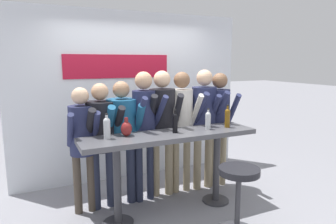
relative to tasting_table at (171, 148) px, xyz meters
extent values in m
plane|color=gray|center=(0.00, 0.00, -0.84)|extent=(40.00, 40.00, 0.00)
cube|color=silver|center=(0.00, 1.44, 0.49)|extent=(3.80, 0.10, 2.66)
cube|color=#B2142D|center=(-0.25, 1.38, 0.97)|extent=(1.65, 0.02, 0.36)
cube|color=#4C4C51|center=(0.00, 0.00, 0.15)|extent=(2.20, 0.52, 0.06)
cylinder|color=#333338|center=(-0.68, 0.00, -0.34)|extent=(0.09, 0.09, 0.96)
cylinder|color=#333338|center=(-0.68, 0.00, -0.83)|extent=(0.36, 0.36, 0.02)
cylinder|color=#333338|center=(0.68, 0.00, -0.34)|extent=(0.09, 0.09, 0.96)
cylinder|color=#333338|center=(0.68, 0.00, -0.83)|extent=(0.36, 0.36, 0.02)
cylinder|color=#333338|center=(0.45, -0.75, -0.47)|extent=(0.06, 0.06, 0.70)
cylinder|color=black|center=(0.45, -0.75, -0.11)|extent=(0.44, 0.44, 0.07)
cylinder|color=#473D33|center=(-1.06, 0.46, -0.46)|extent=(0.10, 0.10, 0.76)
cylinder|color=#473D33|center=(-0.89, 0.46, -0.46)|extent=(0.10, 0.10, 0.76)
cylinder|color=#23284C|center=(-0.98, 0.46, 0.22)|extent=(0.31, 0.31, 0.60)
sphere|color=#D6AD89|center=(-0.98, 0.46, 0.64)|extent=(0.21, 0.21, 0.21)
cylinder|color=#23284C|center=(-1.13, 0.32, 0.26)|extent=(0.08, 0.35, 0.46)
cylinder|color=#23284C|center=(-0.84, 0.31, 0.26)|extent=(0.08, 0.35, 0.46)
cylinder|color=#23283D|center=(-0.84, 0.48, -0.45)|extent=(0.12, 0.12, 0.78)
cylinder|color=#23283D|center=(-0.64, 0.49, -0.45)|extent=(0.12, 0.12, 0.78)
cylinder|color=black|center=(-0.74, 0.48, 0.25)|extent=(0.39, 0.39, 0.62)
sphere|color=tan|center=(-0.74, 0.48, 0.68)|extent=(0.21, 0.21, 0.21)
cylinder|color=black|center=(-0.90, 0.32, 0.29)|extent=(0.11, 0.38, 0.48)
cylinder|color=black|center=(-0.55, 0.34, 0.29)|extent=(0.11, 0.38, 0.48)
cylinder|color=#23283D|center=(-0.57, 0.49, -0.45)|extent=(0.12, 0.12, 0.79)
cylinder|color=#23283D|center=(-0.36, 0.48, -0.45)|extent=(0.12, 0.12, 0.79)
cylinder|color=#19517A|center=(-0.47, 0.48, 0.26)|extent=(0.41, 0.41, 0.62)
sphere|color=#9E7556|center=(-0.47, 0.48, 0.69)|extent=(0.21, 0.21, 0.21)
cylinder|color=#19517A|center=(-0.66, 0.34, 0.30)|extent=(0.11, 0.38, 0.49)
cylinder|color=#19517A|center=(-0.29, 0.32, 0.30)|extent=(0.11, 0.38, 0.49)
cylinder|color=#23283D|center=(-0.26, 0.44, -0.42)|extent=(0.10, 0.10, 0.84)
cylinder|color=#23283D|center=(-0.09, 0.46, -0.42)|extent=(0.10, 0.10, 0.84)
cylinder|color=#23284C|center=(-0.18, 0.45, 0.34)|extent=(0.33, 0.33, 0.67)
sphere|color=tan|center=(-0.18, 0.45, 0.80)|extent=(0.23, 0.23, 0.23)
cylinder|color=#23284C|center=(-0.30, 0.27, 0.38)|extent=(0.11, 0.39, 0.51)
cylinder|color=#23284C|center=(-0.02, 0.30, 0.38)|extent=(0.11, 0.39, 0.51)
cylinder|color=gray|center=(0.01, 0.52, -0.42)|extent=(0.11, 0.11, 0.85)
cylinder|color=gray|center=(0.20, 0.48, -0.42)|extent=(0.11, 0.11, 0.85)
cylinder|color=black|center=(0.11, 0.50, 0.34)|extent=(0.42, 0.42, 0.67)
sphere|color=#D6AD89|center=(0.11, 0.50, 0.81)|extent=(0.23, 0.23, 0.23)
cylinder|color=black|center=(-0.09, 0.37, 0.39)|extent=(0.16, 0.41, 0.52)
cylinder|color=black|center=(0.24, 0.31, 0.39)|extent=(0.16, 0.41, 0.52)
cylinder|color=gray|center=(0.32, 0.50, -0.42)|extent=(0.10, 0.10, 0.84)
cylinder|color=gray|center=(0.49, 0.48, -0.42)|extent=(0.10, 0.10, 0.84)
cylinder|color=beige|center=(0.40, 0.49, 0.33)|extent=(0.34, 0.34, 0.66)
sphere|color=brown|center=(0.40, 0.49, 0.79)|extent=(0.23, 0.23, 0.23)
cylinder|color=beige|center=(0.24, 0.34, 0.37)|extent=(0.11, 0.39, 0.50)
cylinder|color=beige|center=(0.54, 0.32, 0.37)|extent=(0.11, 0.39, 0.50)
cylinder|color=gray|center=(0.66, 0.46, -0.42)|extent=(0.11, 0.11, 0.85)
cylinder|color=gray|center=(0.85, 0.46, -0.42)|extent=(0.11, 0.11, 0.85)
cylinder|color=#23284C|center=(0.75, 0.46, 0.34)|extent=(0.36, 0.36, 0.67)
sphere|color=#D6AD89|center=(0.75, 0.46, 0.81)|extent=(0.23, 0.23, 0.23)
cylinder|color=#23284C|center=(0.59, 0.30, 0.39)|extent=(0.09, 0.40, 0.52)
cylinder|color=#23284C|center=(0.92, 0.30, 0.39)|extent=(0.09, 0.40, 0.52)
cylinder|color=gray|center=(0.93, 0.47, -0.43)|extent=(0.10, 0.10, 0.83)
cylinder|color=gray|center=(1.09, 0.44, -0.43)|extent=(0.10, 0.10, 0.83)
cylinder|color=#23284C|center=(1.01, 0.45, 0.31)|extent=(0.36, 0.36, 0.65)
sphere|color=brown|center=(1.01, 0.45, 0.77)|extent=(0.22, 0.22, 0.22)
cylinder|color=#23284C|center=(0.84, 0.32, 0.36)|extent=(0.14, 0.39, 0.50)
cylinder|color=#23284C|center=(1.13, 0.27, 0.36)|extent=(0.14, 0.39, 0.50)
cylinder|color=#B7BCC1|center=(0.52, -0.01, 0.28)|extent=(0.07, 0.07, 0.19)
sphere|color=#B7BCC1|center=(0.52, -0.01, 0.37)|extent=(0.07, 0.07, 0.07)
cylinder|color=#B7BCC1|center=(0.52, -0.01, 0.41)|extent=(0.03, 0.03, 0.07)
cylinder|color=black|center=(0.52, -0.01, 0.45)|extent=(0.03, 0.03, 0.01)
cylinder|color=brown|center=(0.82, -0.02, 0.29)|extent=(0.07, 0.07, 0.21)
sphere|color=brown|center=(0.82, -0.02, 0.39)|extent=(0.07, 0.07, 0.07)
cylinder|color=brown|center=(0.82, -0.02, 0.43)|extent=(0.03, 0.03, 0.07)
cylinder|color=black|center=(0.82, -0.02, 0.48)|extent=(0.03, 0.03, 0.02)
cylinder|color=black|center=(0.06, 0.00, 0.28)|extent=(0.06, 0.06, 0.21)
sphere|color=black|center=(0.06, 0.00, 0.39)|extent=(0.06, 0.06, 0.06)
cylinder|color=black|center=(0.06, 0.00, 0.42)|extent=(0.02, 0.02, 0.07)
cylinder|color=black|center=(0.06, 0.00, 0.47)|extent=(0.03, 0.03, 0.02)
cylinder|color=#B7BCC1|center=(-0.76, 0.07, 0.28)|extent=(0.08, 0.08, 0.20)
sphere|color=#B7BCC1|center=(-0.76, 0.07, 0.39)|extent=(0.08, 0.08, 0.08)
cylinder|color=#B7BCC1|center=(-0.76, 0.07, 0.42)|extent=(0.03, 0.03, 0.07)
cylinder|color=black|center=(-0.76, 0.07, 0.46)|extent=(0.03, 0.03, 0.01)
ellipsoid|color=maroon|center=(-0.53, 0.10, 0.27)|extent=(0.13, 0.13, 0.17)
cylinder|color=maroon|center=(-0.53, 0.10, 0.38)|extent=(0.04, 0.04, 0.05)
camera|label=1|loc=(-1.53, -3.19, 1.05)|focal=32.00mm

